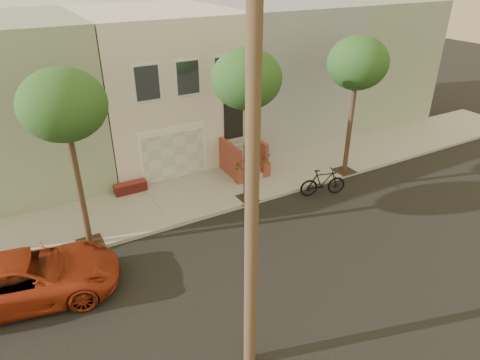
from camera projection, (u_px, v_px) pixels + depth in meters
ground at (277, 258)px, 14.86m from camera, size 90.00×90.00×0.00m
sidewalk at (210, 191)px, 18.96m from camera, size 40.00×3.70×0.15m
house_row at (158, 82)px, 21.82m from camera, size 33.10×11.70×7.00m
tree_left at (63, 106)px, 13.05m from camera, size 2.70×2.57×6.30m
tree_mid at (247, 80)px, 15.88m from camera, size 2.70×2.57×6.30m
tree_right at (358, 64)px, 18.27m from camera, size 2.70×2.57×6.30m
pickup_truck at (27, 278)px, 12.82m from camera, size 5.78×3.46×1.50m
motorcycle at (323, 182)px, 18.57m from camera, size 2.14×1.18×1.24m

